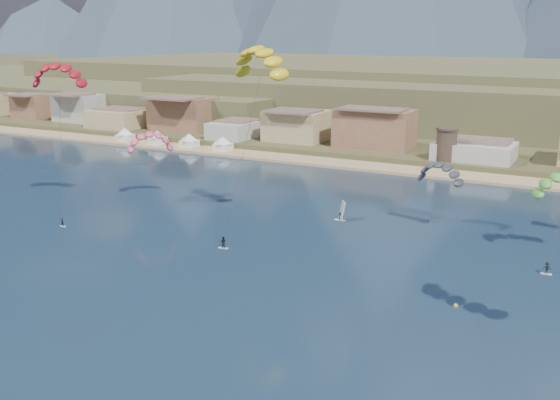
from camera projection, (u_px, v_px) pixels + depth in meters
name	position (u px, v px, depth m)	size (l,w,h in m)	color
ground	(143.00, 355.00, 68.94)	(2400.00, 2400.00, 0.00)	black
beach	(417.00, 171.00, 159.48)	(2200.00, 12.00, 0.90)	tan
town	(302.00, 123.00, 189.26)	(400.00, 24.00, 12.00)	beige
watchtower	(446.00, 144.00, 162.50)	(5.82, 5.82, 8.60)	#47382D
beach_tents	(172.00, 135.00, 193.06)	(43.40, 6.40, 5.00)	white
kitesurfer_red	(58.00, 71.00, 119.54)	(14.47, 14.04, 30.28)	silver
kitesurfer_yellow	(260.00, 58.00, 107.88)	(13.69, 19.42, 33.70)	silver
distant_kite_pink	(150.00, 139.00, 130.56)	(9.47, 9.67, 16.31)	#262626
distant_kite_dark	(441.00, 169.00, 110.82)	(9.48, 6.85, 14.32)	#262626
windsurfer	(341.00, 214.00, 118.24)	(2.09, 2.28, 3.69)	silver
buoy	(456.00, 305.00, 81.23)	(0.61, 0.61, 0.61)	yellow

